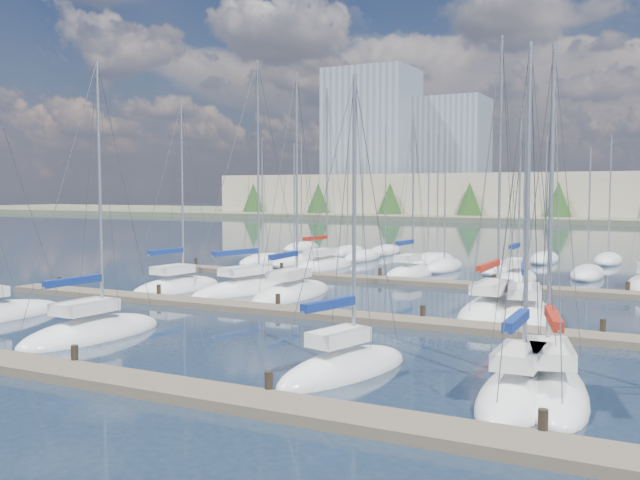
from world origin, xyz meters
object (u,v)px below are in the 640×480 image
at_px(sailboat_k, 494,308).
at_px(sailboat_p, 516,279).
at_px(sailboat_h, 177,287).
at_px(sailboat_d, 344,369).
at_px(sailboat_i, 250,288).
at_px(sailboat_f, 549,387).
at_px(sailboat_o, 409,273).
at_px(sailboat_l, 523,313).
at_px(sailboat_n, 322,266).
at_px(sailboat_c, 92,333).
at_px(sailboat_j, 292,293).
at_px(sailboat_e, 520,392).

relative_size(sailboat_k, sailboat_p, 1.19).
distance_m(sailboat_h, sailboat_d, 22.79).
distance_m(sailboat_i, sailboat_f, 25.02).
height_order(sailboat_k, sailboat_p, sailboat_k).
distance_m(sailboat_h, sailboat_o, 17.30).
bearing_deg(sailboat_l, sailboat_n, 129.71).
relative_size(sailboat_h, sailboat_c, 0.99).
bearing_deg(sailboat_o, sailboat_f, -56.54).
bearing_deg(sailboat_o, sailboat_h, -122.00).
xyz_separation_m(sailboat_c, sailboat_f, (18.93, 0.30, 0.00)).
height_order(sailboat_j, sailboat_l, sailboat_j).
height_order(sailboat_k, sailboat_h, sailboat_k).
distance_m(sailboat_e, sailboat_i, 25.08).
distance_m(sailboat_d, sailboat_l, 14.55).
xyz_separation_m(sailboat_k, sailboat_f, (5.13, -14.05, -0.00)).
bearing_deg(sailboat_o, sailboat_i, -111.43).
distance_m(sailboat_p, sailboat_n, 15.67).
relative_size(sailboat_p, sailboat_c, 1.01).
distance_m(sailboat_k, sailboat_f, 14.95).
bearing_deg(sailboat_d, sailboat_k, 98.09).
relative_size(sailboat_k, sailboat_l, 1.14).
bearing_deg(sailboat_e, sailboat_j, 136.39).
bearing_deg(sailboat_i, sailboat_p, 55.59).
distance_m(sailboat_c, sailboat_l, 20.56).
xyz_separation_m(sailboat_k, sailboat_p, (-1.59, 12.99, 0.00)).
xyz_separation_m(sailboat_o, sailboat_d, (7.77, -27.54, -0.00)).
bearing_deg(sailboat_c, sailboat_o, 83.37).
xyz_separation_m(sailboat_p, sailboat_c, (-12.21, -27.33, -0.01)).
xyz_separation_m(sailboat_h, sailboat_p, (18.09, 14.27, 0.01)).
relative_size(sailboat_d, sailboat_n, 0.72).
xyz_separation_m(sailboat_n, sailboat_c, (3.42, -28.41, -0.02)).
bearing_deg(sailboat_k, sailboat_f, -70.35).
relative_size(sailboat_i, sailboat_n, 0.99).
height_order(sailboat_p, sailboat_i, sailboat_i).
bearing_deg(sailboat_c, sailboat_h, 117.19).
height_order(sailboat_h, sailboat_l, sailboat_l).
xyz_separation_m(sailboat_d, sailboat_l, (3.15, 14.20, -0.02)).
bearing_deg(sailboat_i, sailboat_e, -25.00).
relative_size(sailboat_j, sailboat_n, 0.93).
bearing_deg(sailboat_f, sailboat_o, 104.04).
bearing_deg(sailboat_l, sailboat_j, 164.85).
height_order(sailboat_o, sailboat_d, sailboat_o).
relative_size(sailboat_k, sailboat_e, 1.31).
bearing_deg(sailboat_k, sailboat_d, -96.05).
relative_size(sailboat_l, sailboat_f, 1.14).
relative_size(sailboat_e, sailboat_p, 0.91).
xyz_separation_m(sailboat_i, sailboat_o, (6.04, 12.12, 0.01)).
bearing_deg(sailboat_d, sailboat_c, -169.33).
bearing_deg(sailboat_e, sailboat_h, 148.95).
bearing_deg(sailboat_c, sailboat_e, 0.78).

